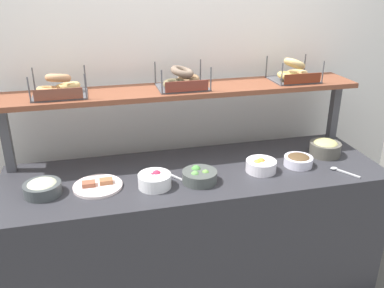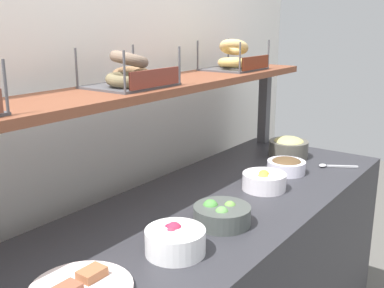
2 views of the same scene
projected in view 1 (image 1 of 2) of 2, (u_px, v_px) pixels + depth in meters
The scene contains 18 objects.
ground_plane at pixel (195, 287), 2.72m from camera, with size 8.00×8.00×0.00m, color #595651.
back_wall at pixel (175, 89), 2.75m from camera, with size 3.39×0.06×2.40m, color white.
deli_counter at pixel (195, 233), 2.56m from camera, with size 2.19×0.70×0.85m, color #2D2D33.
shelf_riser_left at pixel (6, 139), 2.33m from camera, with size 0.05×0.05×0.40m, color #4C4C51.
shelf_riser_right at pixel (334, 111), 2.79m from camera, with size 0.05×0.05×0.40m, color #4C4C51.
upper_shelf at pixel (185, 90), 2.47m from camera, with size 2.15×0.32×0.03m, color brown.
bowl_beet_salad at pixel (155, 180), 2.21m from camera, with size 0.18×0.18×0.09m.
bowl_veggie_mix at pixel (199, 176), 2.26m from camera, with size 0.19×0.19×0.08m.
bowl_hummus at pixel (325, 147), 2.59m from camera, with size 0.19×0.19×0.10m.
bowl_fruit_salad at pixel (261, 165), 2.38m from camera, with size 0.18×0.18×0.08m.
bowl_chocolate_spread at pixel (298, 160), 2.45m from camera, with size 0.17×0.17×0.07m.
bowl_tuna_salad at pixel (42, 188), 2.13m from camera, with size 0.19×0.19×0.08m.
serving_plate_white at pixel (98, 186), 2.21m from camera, with size 0.26×0.26×0.04m.
serving_spoon_near_plate at pixel (340, 170), 2.39m from camera, with size 0.11×0.16×0.01m.
serving_spoon_by_edge at pixel (181, 179), 2.29m from camera, with size 0.11×0.15×0.01m.
bagel_basket_sesame at pixel (59, 87), 2.29m from camera, with size 0.30×0.27×0.14m.
bagel_basket_poppy at pixel (182, 80), 2.44m from camera, with size 0.30×0.26×0.14m.
bagel_basket_plain at pixel (294, 73), 2.61m from camera, with size 0.28×0.26×0.15m.
Camera 1 is at (-0.54, -2.07, 1.92)m, focal length 38.56 mm.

